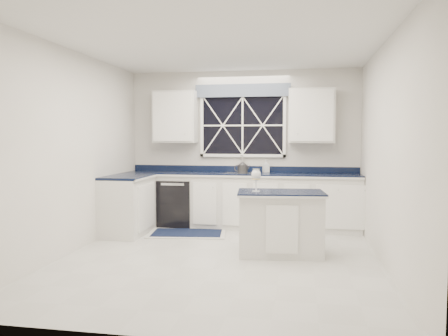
% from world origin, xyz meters
% --- Properties ---
extents(ground, '(4.50, 4.50, 0.00)m').
position_xyz_m(ground, '(0.00, 0.00, 0.00)').
color(ground, '#B9B9B4').
rests_on(ground, ground).
extents(back_wall, '(4.00, 0.10, 2.70)m').
position_xyz_m(back_wall, '(0.00, 2.25, 1.35)').
color(back_wall, silver).
rests_on(back_wall, ground).
extents(base_cabinets, '(3.99, 1.60, 0.90)m').
position_xyz_m(base_cabinets, '(-0.33, 1.78, 0.45)').
color(base_cabinets, silver).
rests_on(base_cabinets, ground).
extents(countertop, '(3.98, 0.64, 0.04)m').
position_xyz_m(countertop, '(0.00, 1.95, 0.92)').
color(countertop, black).
rests_on(countertop, base_cabinets).
extents(dishwasher, '(0.60, 0.58, 0.82)m').
position_xyz_m(dishwasher, '(-1.10, 1.95, 0.41)').
color(dishwasher, black).
rests_on(dishwasher, ground).
extents(window, '(1.65, 0.09, 1.26)m').
position_xyz_m(window, '(0.00, 2.20, 1.83)').
color(window, black).
rests_on(window, ground).
extents(upper_cabinets, '(3.10, 0.34, 0.90)m').
position_xyz_m(upper_cabinets, '(0.00, 2.08, 1.90)').
color(upper_cabinets, silver).
rests_on(upper_cabinets, ground).
extents(faucet, '(0.05, 0.20, 0.30)m').
position_xyz_m(faucet, '(0.00, 2.14, 1.10)').
color(faucet, '#B7B7B9').
rests_on(faucet, countertop).
extents(island, '(1.18, 0.79, 0.84)m').
position_xyz_m(island, '(0.76, 0.35, 0.42)').
color(island, silver).
rests_on(island, ground).
extents(rug, '(1.31, 0.90, 0.02)m').
position_xyz_m(rug, '(-0.77, 1.32, 0.01)').
color(rug, '#B8B8B3').
rests_on(rug, ground).
extents(kettle, '(0.28, 0.18, 0.20)m').
position_xyz_m(kettle, '(0.04, 1.93, 1.03)').
color(kettle, '#2E2E30').
rests_on(kettle, countertop).
extents(wine_glass, '(0.13, 0.13, 0.30)m').
position_xyz_m(wine_glass, '(0.44, 0.29, 1.04)').
color(wine_glass, silver).
rests_on(wine_glass, island).
extents(soap_bottle, '(0.13, 0.13, 0.22)m').
position_xyz_m(soap_bottle, '(0.42, 2.17, 1.05)').
color(soap_bottle, silver).
rests_on(soap_bottle, countertop).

